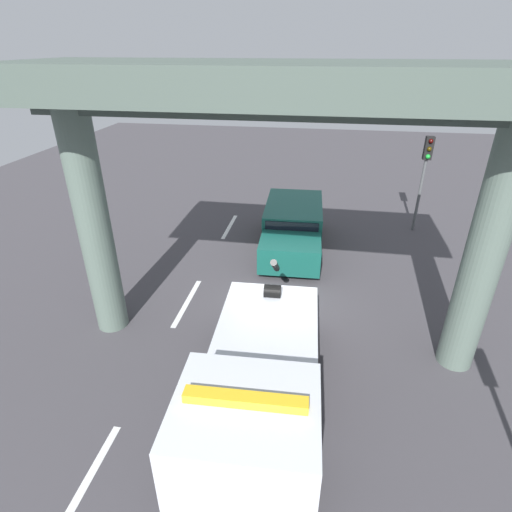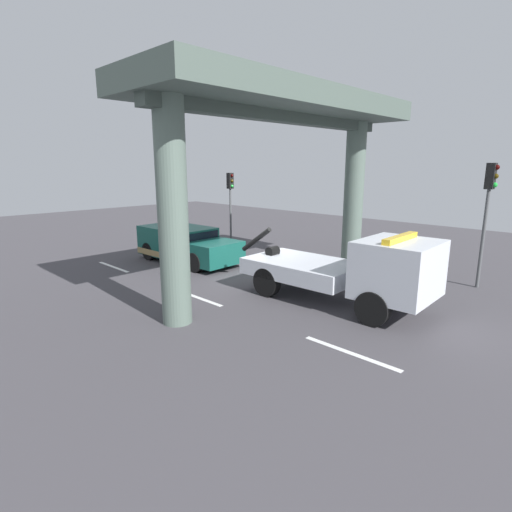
% 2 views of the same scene
% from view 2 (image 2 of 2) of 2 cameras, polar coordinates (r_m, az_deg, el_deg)
% --- Properties ---
extents(ground_plane, '(60.00, 40.00, 0.10)m').
position_cam_2_polar(ground_plane, '(15.80, -0.04, -3.63)').
color(ground_plane, '#423F44').
extents(lane_stripe_west, '(2.60, 0.16, 0.01)m').
position_cam_2_polar(lane_stripe_west, '(18.91, -19.55, -1.46)').
color(lane_stripe_west, silver).
rests_on(lane_stripe_west, ground).
extents(lane_stripe_mid, '(2.60, 0.16, 0.01)m').
position_cam_2_polar(lane_stripe_mid, '(13.95, -8.40, -5.78)').
color(lane_stripe_mid, silver).
rests_on(lane_stripe_mid, ground).
extents(lane_stripe_east, '(2.60, 0.16, 0.01)m').
position_cam_2_polar(lane_stripe_east, '(10.19, 13.24, -13.23)').
color(lane_stripe_east, silver).
rests_on(lane_stripe_east, ground).
extents(tow_truck_white, '(7.29, 2.61, 2.46)m').
position_cam_2_polar(tow_truck_white, '(12.98, 13.70, -1.91)').
color(tow_truck_white, silver).
rests_on(tow_truck_white, ground).
extents(towed_van_green, '(5.27, 2.38, 1.58)m').
position_cam_2_polar(towed_van_green, '(18.99, -9.98, 1.55)').
color(towed_van_green, '#145147').
rests_on(towed_van_green, ground).
extents(overpass_structure, '(3.60, 11.29, 6.88)m').
position_cam_2_polar(overpass_structure, '(14.29, 4.16, 18.12)').
color(overpass_structure, '#596B60').
rests_on(overpass_structure, ground).
extents(traffic_light_near, '(0.39, 0.32, 3.97)m').
position_cam_2_polar(traffic_light_near, '(23.74, -3.64, 9.11)').
color(traffic_light_near, '#515456').
rests_on(traffic_light_near, ground).
extents(traffic_light_far, '(0.39, 0.32, 4.49)m').
position_cam_2_polar(traffic_light_far, '(16.46, 30.08, 7.07)').
color(traffic_light_far, '#515456').
rests_on(traffic_light_far, ground).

